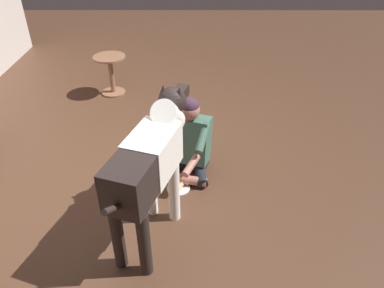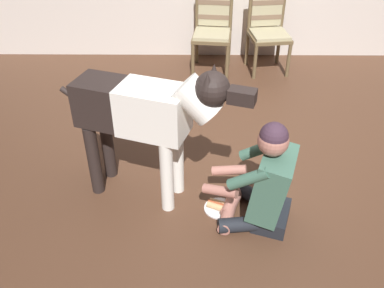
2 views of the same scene
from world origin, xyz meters
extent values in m
plane|color=#4C3020|center=(0.00, 0.00, 0.00)|extent=(13.23, 13.23, 0.00)
cube|color=black|center=(-0.02, -0.71, 0.06)|extent=(0.34, 0.40, 0.12)
cylinder|color=black|center=(-0.23, -0.80, 0.07)|extent=(0.41, 0.15, 0.11)
cylinder|color=#AD6E60|center=(-0.35, -0.69, 0.06)|extent=(0.18, 0.37, 0.09)
cylinder|color=black|center=(-0.13, -0.51, 0.07)|extent=(0.37, 0.36, 0.11)
cylinder|color=#AD6E60|center=(-0.29, -0.53, 0.06)|extent=(0.23, 0.37, 0.09)
cube|color=#3D6453|center=(-0.05, -0.70, 0.37)|extent=(0.39, 0.47, 0.51)
cylinder|color=#3D6453|center=(-0.24, -0.82, 0.51)|extent=(0.30, 0.17, 0.24)
cylinder|color=#AD6E60|center=(-0.42, -0.71, 0.30)|extent=(0.27, 0.19, 0.12)
cylinder|color=#3D6453|center=(-0.13, -0.49, 0.51)|extent=(0.30, 0.17, 0.24)
cylinder|color=#AD6E60|center=(-0.34, -0.47, 0.30)|extent=(0.28, 0.12, 0.12)
sphere|color=#AD6E60|center=(-0.08, -0.69, 0.72)|extent=(0.21, 0.21, 0.21)
sphere|color=#3B2735|center=(-0.08, -0.69, 0.76)|extent=(0.19, 0.19, 0.19)
cylinder|color=white|center=(-0.73, -0.35, 0.31)|extent=(0.10, 0.10, 0.61)
cylinder|color=white|center=(-0.80, -0.56, 0.31)|extent=(0.10, 0.10, 0.61)
cylinder|color=black|center=(-1.32, -0.16, 0.31)|extent=(0.10, 0.10, 0.61)
cylinder|color=black|center=(-1.39, -0.37, 0.31)|extent=(0.10, 0.10, 0.61)
cube|color=white|center=(-0.89, -0.42, 0.79)|extent=(0.56, 0.45, 0.35)
cube|color=black|center=(-1.24, -0.30, 0.79)|extent=(0.49, 0.42, 0.34)
cylinder|color=white|center=(-0.58, -0.52, 0.94)|extent=(0.40, 0.32, 0.35)
sphere|color=black|center=(-0.49, -0.55, 1.03)|extent=(0.24, 0.24, 0.24)
cube|color=black|center=(-0.30, -0.62, 1.01)|extent=(0.20, 0.16, 0.09)
cone|color=black|center=(-0.48, -0.48, 1.12)|extent=(0.10, 0.10, 0.11)
cone|color=black|center=(-0.52, -0.62, 1.12)|extent=(0.10, 0.10, 0.11)
cylinder|color=black|center=(-1.46, -0.23, 0.75)|extent=(0.31, 0.14, 0.21)
cylinder|color=white|center=(-0.41, -0.58, 0.01)|extent=(0.23, 0.23, 0.01)
cylinder|color=tan|center=(-0.41, -0.60, 0.04)|extent=(0.18, 0.12, 0.05)
cylinder|color=tan|center=(-0.40, -0.56, 0.04)|extent=(0.18, 0.12, 0.05)
cylinder|color=#A04325|center=(-0.41, -0.58, 0.04)|extent=(0.18, 0.11, 0.04)
cylinder|color=brown|center=(1.77, 0.46, 0.27)|extent=(0.07, 0.07, 0.55)
cylinder|color=brown|center=(1.77, 0.46, 0.01)|extent=(0.35, 0.35, 0.02)
cylinder|color=brown|center=(1.77, 0.46, 0.56)|extent=(0.46, 0.46, 0.02)
camera|label=1|loc=(-3.22, -0.72, 2.44)|focal=34.27mm
camera|label=2|loc=(-0.60, -2.94, 2.28)|focal=38.94mm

